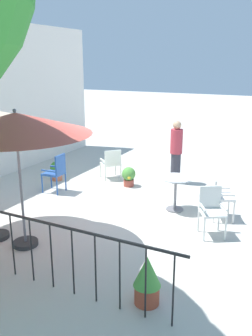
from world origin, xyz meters
TOP-DOWN VIEW (x-y plane):
  - ground_plane at (0.00, 0.00)m, footprint 60.00×60.00m
  - terrace_railing at (-3.04, -0.00)m, footprint 0.03×5.10m
  - patio_umbrella_1 at (-2.25, 0.68)m, footprint 2.49×2.49m
  - cafe_table_0 at (0.49, -1.15)m, footprint 0.69×0.69m
  - patio_chair_0 at (0.46, -2.10)m, footprint 0.62×0.59m
  - patio_chair_1 at (1.80, 1.16)m, footprint 0.66×0.66m
  - patio_chair_2 at (-0.32, -2.14)m, footprint 0.60×0.60m
  - patio_chair_3 at (0.25, 1.86)m, footprint 0.46×0.50m
  - potted_plant_0 at (1.47, 0.47)m, footprint 0.36×0.36m
  - potted_plant_2 at (-2.77, -1.91)m, footprint 0.38×0.38m
  - potted_plant_3 at (1.04, 2.47)m, footprint 0.36×0.36m
  - standing_person at (2.30, -0.51)m, footprint 0.38×0.38m

SIDE VIEW (x-z plane):
  - ground_plane at x=0.00m, z-range 0.00..0.00m
  - potted_plant_0 at x=1.47m, z-range 0.02..0.53m
  - potted_plant_3 at x=1.04m, z-range 0.02..0.55m
  - potted_plant_2 at x=-2.77m, z-range 0.01..0.72m
  - patio_chair_1 at x=1.80m, z-range 0.07..0.91m
  - cafe_table_0 at x=0.49m, z-range 0.15..0.90m
  - patio_chair_0 at x=0.46m, z-range 0.09..0.97m
  - patio_chair_2 at x=-0.32m, z-range 0.08..0.99m
  - patio_chair_3 at x=0.25m, z-range 0.07..1.04m
  - terrace_railing at x=-3.04m, z-range 0.17..1.19m
  - standing_person at x=2.30m, z-range 0.03..1.70m
  - patio_umbrella_1 at x=-2.25m, z-range 0.96..3.38m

